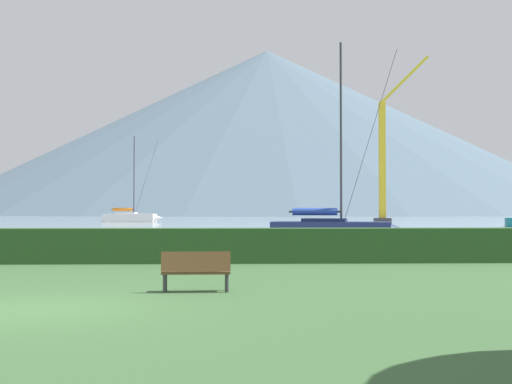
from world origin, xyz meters
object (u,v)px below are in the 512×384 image
(sailboat_slip_2, at_px, (130,217))
(sailboat_slip_0, at_px, (333,229))
(park_bench_near_path, at_px, (196,269))
(dock_crane, at_px, (384,167))

(sailboat_slip_2, bearing_deg, sailboat_slip_0, -63.87)
(park_bench_near_path, distance_m, dock_crane, 75.37)
(sailboat_slip_2, distance_m, park_bench_near_path, 88.29)
(park_bench_near_path, relative_size, dock_crane, 0.07)
(sailboat_slip_0, bearing_deg, park_bench_near_path, -91.64)
(sailboat_slip_2, relative_size, dock_crane, 0.58)
(park_bench_near_path, bearing_deg, dock_crane, 71.48)
(sailboat_slip_0, relative_size, park_bench_near_path, 7.71)
(sailboat_slip_0, distance_m, sailboat_slip_2, 65.19)
(dock_crane, bearing_deg, park_bench_near_path, -106.40)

